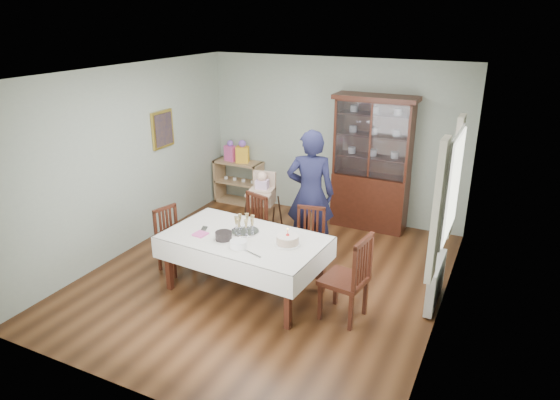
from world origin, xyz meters
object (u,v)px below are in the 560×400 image
Objects in this scene: dining_table at (245,264)px; chair_far_left at (249,241)px; china_cabinet at (372,161)px; champagne_tray at (245,228)px; chair_end_left at (175,252)px; gift_bag_orange at (242,152)px; chair_end_right at (345,294)px; high_chair at (263,212)px; birthday_cake at (288,240)px; gift_bag_pink at (230,152)px; sideboard at (239,182)px; woman at (310,194)px; chair_far_right at (308,254)px.

chair_far_left is (-0.38, 0.78, -0.10)m from dining_table.
china_cabinet is 2.74m from champagne_tray.
chair_end_left is 2.75m from gift_bag_orange.
gift_bag_orange reaches higher than chair_end_right.
china_cabinet reaches higher than champagne_tray.
china_cabinet is at bearing 29.03° from high_chair.
gift_bag_orange reaches higher than birthday_cake.
gift_bag_pink is at bearing 144.05° from chair_far_left.
birthday_cake is at bearing -86.75° from chair_end_right.
champagne_tray is (1.62, -2.60, 0.42)m from sideboard.
birthday_cake is at bearing -76.42° from chair_end_left.
woman is at bearing -34.58° from sideboard.
china_cabinet reaches higher than chair_far_right.
woman reaches higher than chair_end_left.
china_cabinet is 2.40m from gift_bag_orange.
champagne_tray is 0.86× the size of gift_bag_orange.
chair_end_right is 1.80m from woman.
high_chair reaches higher than chair_end_right.
chair_end_left is (-1.98, -2.62, -0.86)m from china_cabinet.
chair_far_right is 1.83m from chair_end_left.
china_cabinet is (0.83, 2.70, 0.74)m from dining_table.
gift_bag_pink is (-2.40, 2.66, 0.15)m from birthday_cake.
dining_table is at bearing -175.93° from birthday_cake.
champagne_tray reaches higher than sideboard.
dining_table is 1.34m from chair_end_right.
dining_table is at bearing -133.69° from chair_far_right.
high_chair is at bearing -48.79° from gift_bag_orange.
china_cabinet is 3.40m from chair_end_left.
sideboard is 2.16× the size of gift_bag_orange.
chair_end_right is at bearing -43.04° from gift_bag_orange.
china_cabinet is 2.00× the size of high_chair.
high_chair is (-0.18, 0.77, 0.14)m from chair_far_left.
gift_bag_orange is (-2.15, 2.66, 0.17)m from birthday_cake.
high_chair is at bearing 109.43° from champagne_tray.
birthday_cake is at bearing -7.49° from champagne_tray.
dining_table is at bearing -59.85° from gift_bag_orange.
chair_far_left is 1.06× the size of chair_far_right.
chair_far_left is at bearing 142.38° from birthday_cake.
chair_far_left is at bearing -56.36° from sideboard.
champagne_tray is at bearing -59.59° from gift_bag_orange.
chair_end_left is 2.31× the size of gift_bag_pink.
gift_bag_pink is at bearing 126.82° from high_chair.
chair_end_right is 1.49m from champagne_tray.
sideboard is 2.49m from woman.
high_chair is (-1.90, 1.56, 0.11)m from chair_end_right.
chair_far_right is at bearing -40.83° from sideboard.
birthday_cake reaches higher than chair_far_right.
china_cabinet is at bearing 84.69° from birthday_cake.
birthday_cake is (2.25, -2.68, 0.42)m from sideboard.
china_cabinet is 2.42× the size of sideboard.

